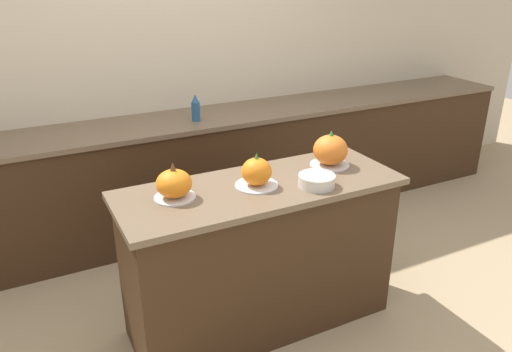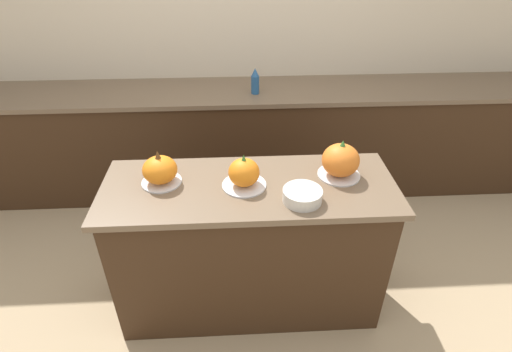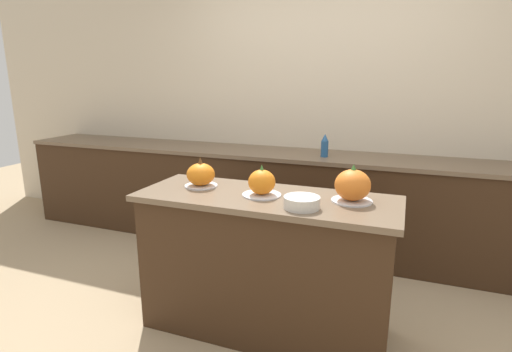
# 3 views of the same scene
# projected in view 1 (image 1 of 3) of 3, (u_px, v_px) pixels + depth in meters

# --- Properties ---
(ground_plane) EXTENTS (12.00, 12.00, 0.00)m
(ground_plane) POSITION_uv_depth(u_px,v_px,m) (260.00, 320.00, 2.97)
(ground_plane) COLOR tan
(wall_back) EXTENTS (8.00, 0.06, 2.50)m
(wall_back) POSITION_uv_depth(u_px,v_px,m) (163.00, 64.00, 3.82)
(wall_back) COLOR beige
(wall_back) RESTS_ON ground_plane
(kitchen_island) EXTENTS (1.53, 0.58, 0.88)m
(kitchen_island) POSITION_uv_depth(u_px,v_px,m) (261.00, 256.00, 2.80)
(kitchen_island) COLOR #382314
(kitchen_island) RESTS_ON ground_plane
(back_counter) EXTENTS (6.00, 0.60, 0.90)m
(back_counter) POSITION_uv_depth(u_px,v_px,m) (184.00, 175.00, 3.86)
(back_counter) COLOR #382314
(back_counter) RESTS_ON ground_plane
(pumpkin_cake_left) EXTENTS (0.21, 0.21, 0.19)m
(pumpkin_cake_left) POSITION_uv_depth(u_px,v_px,m) (174.00, 184.00, 2.45)
(pumpkin_cake_left) COLOR silver
(pumpkin_cake_left) RESTS_ON kitchen_island
(pumpkin_cake_center) EXTENTS (0.23, 0.23, 0.18)m
(pumpkin_cake_center) POSITION_uv_depth(u_px,v_px,m) (257.00, 173.00, 2.59)
(pumpkin_cake_center) COLOR silver
(pumpkin_cake_center) RESTS_ON kitchen_island
(pumpkin_cake_right) EXTENTS (0.23, 0.23, 0.21)m
(pumpkin_cake_right) POSITION_uv_depth(u_px,v_px,m) (330.00, 151.00, 2.85)
(pumpkin_cake_right) COLOR silver
(pumpkin_cake_right) RESTS_ON kitchen_island
(bottle_tall) EXTENTS (0.06, 0.06, 0.20)m
(bottle_tall) POSITION_uv_depth(u_px,v_px,m) (196.00, 108.00, 3.62)
(bottle_tall) COLOR #235184
(bottle_tall) RESTS_ON back_counter
(mixing_bowl) EXTENTS (0.19, 0.19, 0.06)m
(mixing_bowl) POSITION_uv_depth(u_px,v_px,m) (317.00, 181.00, 2.60)
(mixing_bowl) COLOR beige
(mixing_bowl) RESTS_ON kitchen_island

